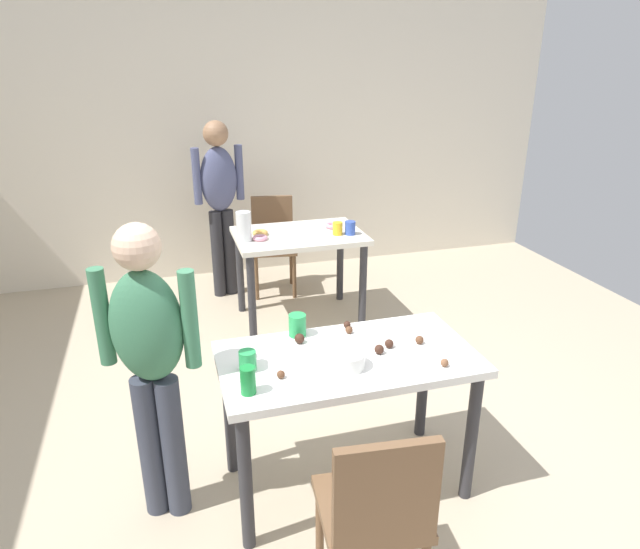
% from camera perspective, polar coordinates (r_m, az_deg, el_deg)
% --- Properties ---
extents(ground_plane, '(6.40, 6.40, 0.00)m').
position_cam_1_polar(ground_plane, '(3.18, 2.37, -19.29)').
color(ground_plane, tan).
extents(wall_back, '(6.40, 0.10, 2.60)m').
position_cam_1_polar(wall_back, '(5.59, -8.14, 13.30)').
color(wall_back, beige).
rests_on(wall_back, ground_plane).
extents(dining_table_near, '(1.21, 0.64, 0.75)m').
position_cam_1_polar(dining_table_near, '(2.73, 2.81, -10.27)').
color(dining_table_near, white).
rests_on(dining_table_near, ground_plane).
extents(dining_table_far, '(1.01, 0.70, 0.75)m').
position_cam_1_polar(dining_table_far, '(4.50, -2.14, 2.76)').
color(dining_table_far, silver).
rests_on(dining_table_far, ground_plane).
extents(chair_near_table, '(0.44, 0.44, 0.87)m').
position_cam_1_polar(chair_near_table, '(2.27, 5.78, -22.70)').
color(chair_near_table, brown).
rests_on(chair_near_table, ground_plane).
extents(chair_far_table, '(0.46, 0.46, 0.87)m').
position_cam_1_polar(chair_far_table, '(5.19, -4.79, 3.69)').
color(chair_far_table, brown).
rests_on(chair_far_table, ground_plane).
extents(person_girl_near, '(0.45, 0.30, 1.45)m').
position_cam_1_polar(person_girl_near, '(2.57, -16.91, -7.66)').
color(person_girl_near, '#383D4C').
rests_on(person_girl_near, ground_plane).
extents(person_adult_far, '(0.46, 0.26, 1.57)m').
position_cam_1_polar(person_adult_far, '(5.00, -10.18, 8.08)').
color(person_adult_far, '#28282D').
rests_on(person_adult_far, ground_plane).
extents(mixing_bowl, '(0.17, 0.17, 0.07)m').
position_cam_1_polar(mixing_bowl, '(2.57, 2.76, -8.65)').
color(mixing_bowl, white).
rests_on(mixing_bowl, dining_table_near).
extents(soda_can, '(0.07, 0.07, 0.12)m').
position_cam_1_polar(soda_can, '(2.39, -7.35, -10.64)').
color(soda_can, '#198438').
rests_on(soda_can, dining_table_near).
extents(fork_near, '(0.17, 0.02, 0.01)m').
position_cam_1_polar(fork_near, '(2.96, 8.65, -5.32)').
color(fork_near, silver).
rests_on(fork_near, dining_table_near).
extents(cup_near_0, '(0.08, 0.08, 0.09)m').
position_cam_1_polar(cup_near_0, '(2.55, -7.38, -8.71)').
color(cup_near_0, green).
rests_on(cup_near_0, dining_table_near).
extents(cup_near_1, '(0.09, 0.09, 0.11)m').
position_cam_1_polar(cup_near_1, '(2.83, -2.32, -5.17)').
color(cup_near_1, green).
rests_on(cup_near_1, dining_table_near).
extents(cake_ball_0, '(0.04, 0.04, 0.04)m').
position_cam_1_polar(cake_ball_0, '(2.81, 10.10, -6.57)').
color(cake_ball_0, brown).
rests_on(cake_ball_0, dining_table_near).
extents(cake_ball_1, '(0.04, 0.04, 0.04)m').
position_cam_1_polar(cake_ball_1, '(2.75, 7.05, -7.00)').
color(cake_ball_1, '#3D2319').
rests_on(cake_ball_1, dining_table_near).
extents(cake_ball_2, '(0.04, 0.04, 0.04)m').
position_cam_1_polar(cake_ball_2, '(2.64, 12.57, -8.76)').
color(cake_ball_2, brown).
rests_on(cake_ball_2, dining_table_near).
extents(cake_ball_3, '(0.04, 0.04, 0.04)m').
position_cam_1_polar(cake_ball_3, '(2.50, -4.01, -10.12)').
color(cake_ball_3, brown).
rests_on(cake_ball_3, dining_table_near).
extents(cake_ball_4, '(0.05, 0.05, 0.05)m').
position_cam_1_polar(cake_ball_4, '(2.69, 6.05, -7.59)').
color(cake_ball_4, '#3D2319').
rests_on(cake_ball_4, dining_table_near).
extents(cake_ball_5, '(0.04, 0.04, 0.04)m').
position_cam_1_polar(cake_ball_5, '(2.92, 2.78, -5.12)').
color(cake_ball_5, '#3D2319').
rests_on(cake_ball_5, dining_table_near).
extents(cake_ball_6, '(0.04, 0.04, 0.04)m').
position_cam_1_polar(cake_ball_6, '(2.87, 2.98, -5.65)').
color(cake_ball_6, brown).
rests_on(cake_ball_6, dining_table_near).
extents(cake_ball_7, '(0.05, 0.05, 0.05)m').
position_cam_1_polar(cake_ball_7, '(2.77, -2.10, -6.53)').
color(cake_ball_7, '#3D2319').
rests_on(cake_ball_7, dining_table_near).
extents(pitcher_far, '(0.11, 0.11, 0.23)m').
position_cam_1_polar(pitcher_far, '(4.29, -7.77, 4.87)').
color(pitcher_far, white).
rests_on(pitcher_far, dining_table_far).
extents(cup_far_0, '(0.08, 0.08, 0.11)m').
position_cam_1_polar(cup_far_0, '(4.43, 3.08, 4.76)').
color(cup_far_0, '#3351B2').
rests_on(cup_far_0, dining_table_far).
extents(cup_far_1, '(0.08, 0.08, 0.10)m').
position_cam_1_polar(cup_far_1, '(4.42, 1.80, 4.71)').
color(cup_far_1, yellow).
rests_on(cup_far_1, dining_table_far).
extents(donut_far_0, '(0.12, 0.12, 0.03)m').
position_cam_1_polar(donut_far_0, '(4.32, -6.12, 3.73)').
color(donut_far_0, pink).
rests_on(donut_far_0, dining_table_far).
extents(donut_far_1, '(0.12, 0.12, 0.04)m').
position_cam_1_polar(donut_far_1, '(4.44, -6.11, 4.24)').
color(donut_far_1, gold).
rests_on(donut_far_1, dining_table_far).
extents(donut_far_2, '(0.12, 0.12, 0.04)m').
position_cam_1_polar(donut_far_2, '(4.61, 1.27, 5.01)').
color(donut_far_2, pink).
rests_on(donut_far_2, dining_table_far).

